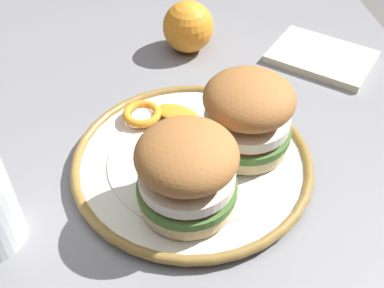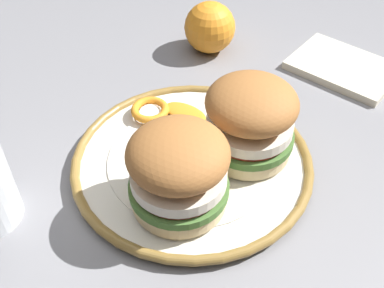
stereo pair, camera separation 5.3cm
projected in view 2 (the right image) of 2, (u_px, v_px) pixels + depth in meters
The scene contains 8 objects.
dining_table at pixel (165, 200), 0.71m from camera, with size 1.11×0.84×0.73m.
dinner_plate at pixel (192, 162), 0.59m from camera, with size 0.30×0.30×0.02m.
sandwich_half_left at pixel (250, 119), 0.56m from camera, with size 0.15×0.15×0.10m.
sandwich_half_right at pixel (178, 170), 0.50m from camera, with size 0.15×0.15×0.10m.
orange_peel_curled at pixel (150, 110), 0.64m from camera, with size 0.07×0.07×0.01m.
orange_peel_strip_long at pixel (186, 113), 0.64m from camera, with size 0.06×0.07×0.01m.
whole_orange at pixel (210, 27), 0.76m from camera, with size 0.08×0.08×0.08m, color orange.
folded_napkin at pixel (344, 67), 0.74m from camera, with size 0.16×0.11×0.01m, color beige.
Camera 2 is at (0.45, 0.03, 1.17)m, focal length 44.81 mm.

